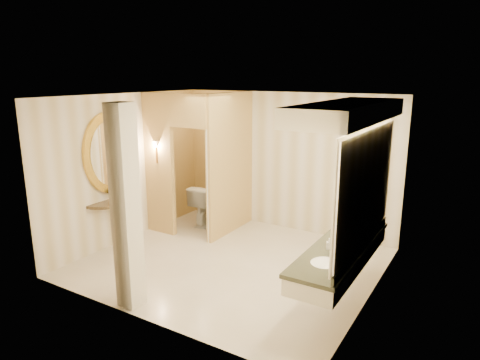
% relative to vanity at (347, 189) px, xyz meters
% --- Properties ---
extents(floor, '(4.50, 4.50, 0.00)m').
position_rel_vanity_xyz_m(floor, '(-1.98, 0.40, -1.63)').
color(floor, silver).
rests_on(floor, ground).
extents(ceiling, '(4.50, 4.50, 0.00)m').
position_rel_vanity_xyz_m(ceiling, '(-1.98, 0.40, 1.07)').
color(ceiling, silver).
rests_on(ceiling, wall_back).
extents(wall_back, '(4.50, 0.02, 2.70)m').
position_rel_vanity_xyz_m(wall_back, '(-1.98, 2.40, -0.28)').
color(wall_back, silver).
rests_on(wall_back, floor).
extents(wall_front, '(4.50, 0.02, 2.70)m').
position_rel_vanity_xyz_m(wall_front, '(-1.98, -1.60, -0.28)').
color(wall_front, silver).
rests_on(wall_front, floor).
extents(wall_left, '(0.02, 4.00, 2.70)m').
position_rel_vanity_xyz_m(wall_left, '(-4.23, 0.40, -0.28)').
color(wall_left, silver).
rests_on(wall_left, floor).
extents(wall_right, '(0.02, 4.00, 2.70)m').
position_rel_vanity_xyz_m(wall_right, '(0.27, 0.40, -0.28)').
color(wall_right, silver).
rests_on(wall_right, floor).
extents(toilet_closet, '(1.50, 1.55, 2.70)m').
position_rel_vanity_xyz_m(toilet_closet, '(-3.09, 1.37, -0.24)').
color(toilet_closet, '#EAC27A').
rests_on(toilet_closet, floor).
extents(wall_sconce, '(0.14, 0.14, 0.42)m').
position_rel_vanity_xyz_m(wall_sconce, '(-3.90, 0.83, 0.10)').
color(wall_sconce, '#CB8D41').
rests_on(wall_sconce, toilet_closet).
extents(vanity, '(0.75, 2.52, 2.09)m').
position_rel_vanity_xyz_m(vanity, '(0.00, 0.00, 0.00)').
color(vanity, white).
rests_on(vanity, floor).
extents(console_shelf, '(1.09, 1.09, 2.00)m').
position_rel_vanity_xyz_m(console_shelf, '(-4.19, -0.05, -0.28)').
color(console_shelf, black).
rests_on(console_shelf, floor).
extents(pillar, '(0.28, 0.28, 2.70)m').
position_rel_vanity_xyz_m(pillar, '(-2.43, -1.40, -0.28)').
color(pillar, white).
rests_on(pillar, floor).
extents(tissue_box, '(0.18, 0.18, 0.15)m').
position_rel_vanity_xyz_m(tissue_box, '(-4.02, 0.02, -0.68)').
color(tissue_box, black).
rests_on(tissue_box, console_shelf).
extents(toilet, '(0.53, 0.85, 0.83)m').
position_rel_vanity_xyz_m(toilet, '(-3.42, 1.75, -1.21)').
color(toilet, white).
rests_on(toilet, floor).
extents(soap_bottle_a, '(0.08, 0.09, 0.14)m').
position_rel_vanity_xyz_m(soap_bottle_a, '(-0.12, -0.22, -0.68)').
color(soap_bottle_a, beige).
rests_on(soap_bottle_a, vanity).
extents(soap_bottle_b, '(0.11, 0.11, 0.13)m').
position_rel_vanity_xyz_m(soap_bottle_b, '(-0.09, 0.30, -0.69)').
color(soap_bottle_b, silver).
rests_on(soap_bottle_b, vanity).
extents(soap_bottle_c, '(0.09, 0.09, 0.18)m').
position_rel_vanity_xyz_m(soap_bottle_c, '(-0.12, 0.09, -0.66)').
color(soap_bottle_c, '#C6B28C').
rests_on(soap_bottle_c, vanity).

